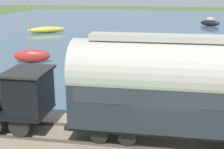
# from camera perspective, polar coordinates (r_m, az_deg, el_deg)

# --- Properties ---
(harbor_water) EXTENTS (80.00, 80.00, 0.01)m
(harbor_water) POSITION_cam_1_polar(r_m,az_deg,el_deg) (55.46, 9.67, 8.51)
(harbor_water) COLOR #426075
(harbor_water) RESTS_ON ground
(rail_embankment) EXTENTS (4.62, 56.00, 0.52)m
(rail_embankment) POSITION_cam_1_polar(r_m,az_deg,el_deg) (14.11, 9.14, -12.71)
(rail_embankment) COLOR gray
(rail_embankment) RESTS_ON ground
(steam_locomotive) EXTENTS (2.25, 5.15, 3.10)m
(steam_locomotive) POSITION_cam_1_polar(r_m,az_deg,el_deg) (14.99, -18.46, -3.74)
(steam_locomotive) COLOR black
(steam_locomotive) RESTS_ON rail_embankment
(passenger_coach) EXTENTS (2.59, 9.50, 4.53)m
(passenger_coach) POSITION_cam_1_polar(r_m,az_deg,el_deg) (13.05, 12.72, -2.10)
(passenger_coach) COLOR black
(passenger_coach) RESTS_ON rail_embankment
(sailboat_red) EXTENTS (1.76, 3.48, 6.68)m
(sailboat_red) POSITION_cam_1_polar(r_m,az_deg,el_deg) (30.08, -14.40, 3.40)
(sailboat_red) COLOR #B72D23
(sailboat_red) RESTS_ON harbor_water
(sailboat_black) EXTENTS (2.68, 3.65, 5.96)m
(sailboat_black) POSITION_cam_1_polar(r_m,az_deg,el_deg) (59.07, 17.51, 9.05)
(sailboat_black) COLOR black
(sailboat_black) RESTS_ON harbor_water
(sailboat_yellow) EXTENTS (3.92, 5.57, 5.12)m
(sailboat_yellow) POSITION_cam_1_polar(r_m,az_deg,el_deg) (49.28, -11.90, 8.05)
(sailboat_yellow) COLOR gold
(sailboat_yellow) RESTS_ON harbor_water
(rowboat_off_pier) EXTENTS (1.43, 2.08, 0.31)m
(rowboat_off_pier) POSITION_cam_1_polar(r_m,az_deg,el_deg) (19.99, 7.06, -3.96)
(rowboat_off_pier) COLOR beige
(rowboat_off_pier) RESTS_ON harbor_water
(rowboat_near_shore) EXTENTS (2.59, 2.85, 0.34)m
(rowboat_near_shore) POSITION_cam_1_polar(r_m,az_deg,el_deg) (23.54, -0.84, -0.73)
(rowboat_near_shore) COLOR silver
(rowboat_near_shore) RESTS_ON harbor_water
(rowboat_far_out) EXTENTS (2.04, 1.91, 0.46)m
(rowboat_far_out) POSITION_cam_1_polar(r_m,az_deg,el_deg) (22.86, -18.41, -1.93)
(rowboat_far_out) COLOR #B7B2A3
(rowboat_far_out) RESTS_ON harbor_water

